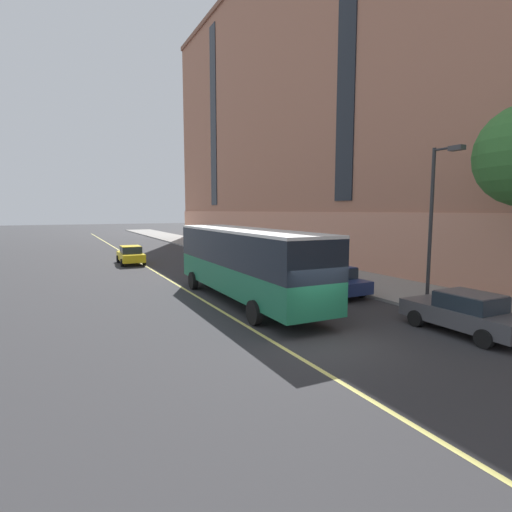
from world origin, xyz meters
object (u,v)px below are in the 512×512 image
at_px(parked_car_silver_5, 200,247).
at_px(street_lamp, 436,211).
at_px(parked_car_darkgray_1, 465,313).
at_px(parked_car_navy_4, 332,280).
at_px(parked_car_navy_6, 262,262).
at_px(city_bus, 245,260).
at_px(parked_car_navy_0, 221,253).
at_px(taxi_cab, 131,255).

xyz_separation_m(parked_car_silver_5, street_lamp, (1.76, -26.78, 3.70)).
relative_size(parked_car_darkgray_1, parked_car_navy_4, 0.98).
bearing_deg(parked_car_darkgray_1, parked_car_navy_4, 90.36).
height_order(parked_car_darkgray_1, parked_car_navy_4, same).
bearing_deg(parked_car_navy_4, parked_car_navy_6, 89.13).
height_order(city_bus, parked_car_navy_0, city_bus).
relative_size(parked_car_navy_0, parked_car_navy_6, 1.00).
distance_m(parked_car_darkgray_1, taxi_cab, 26.51).
xyz_separation_m(city_bus, parked_car_navy_0, (4.88, 15.22, -1.32)).
relative_size(parked_car_navy_0, parked_car_darkgray_1, 1.06).
relative_size(city_bus, street_lamp, 1.77).
relative_size(parked_car_navy_0, street_lamp, 0.68).
xyz_separation_m(taxi_cab, street_lamp, (9.37, -22.49, 3.70)).
height_order(parked_car_navy_4, parked_car_silver_5, same).
distance_m(parked_car_navy_4, parked_car_navy_6, 8.28).
distance_m(city_bus, parked_car_navy_4, 5.20).
height_order(city_bus, parked_car_navy_4, city_bus).
bearing_deg(taxi_cab, city_bus, -81.50).
xyz_separation_m(parked_car_navy_4, taxi_cab, (-7.57, 17.55, -0.00)).
bearing_deg(parked_car_silver_5, parked_car_navy_6, -89.63).
distance_m(city_bus, taxi_cab, 17.39).
relative_size(parked_car_darkgray_1, taxi_cab, 1.02).
bearing_deg(city_bus, street_lamp, -38.15).
height_order(parked_car_navy_6, taxi_cab, same).
bearing_deg(parked_car_navy_0, parked_car_navy_4, -89.52).
distance_m(taxi_cab, street_lamp, 24.64).
height_order(parked_car_navy_0, street_lamp, street_lamp).
distance_m(parked_car_darkgray_1, parked_car_navy_4, 7.84).
height_order(parked_car_darkgray_1, taxi_cab, same).
height_order(city_bus, parked_car_darkgray_1, city_bus).
distance_m(parked_car_navy_4, street_lamp, 6.43).
distance_m(parked_car_darkgray_1, parked_car_silver_5, 29.68).
bearing_deg(parked_car_navy_0, parked_car_navy_6, -88.00).
bearing_deg(parked_car_navy_4, street_lamp, -70.02).
bearing_deg(street_lamp, parked_car_navy_6, 97.20).
xyz_separation_m(parked_car_navy_0, street_lamp, (1.93, -20.56, 3.70)).
relative_size(parked_car_navy_6, street_lamp, 0.68).
bearing_deg(parked_car_navy_0, parked_car_silver_5, 88.43).
bearing_deg(taxi_cab, parked_car_darkgray_1, -73.29).
height_order(city_bus, parked_car_navy_6, city_bus).
distance_m(city_bus, parked_car_silver_5, 22.06).
distance_m(parked_car_navy_0, parked_car_silver_5, 6.22).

